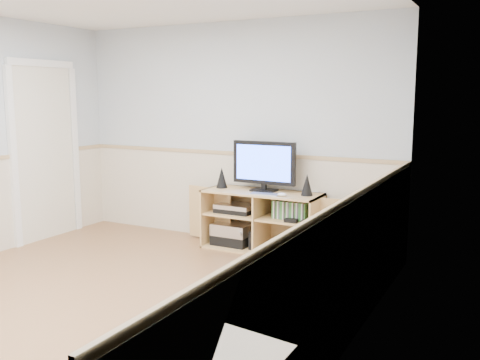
# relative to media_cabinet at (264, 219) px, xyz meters

# --- Properties ---
(room) EXTENTS (4.04, 4.54, 2.54)m
(room) POSITION_rel_media_cabinet_xyz_m (-0.57, -1.91, 0.88)
(room) COLOR #A8734B
(room) RESTS_ON ground
(media_cabinet) EXTENTS (2.02, 0.48, 0.65)m
(media_cabinet) POSITION_rel_media_cabinet_xyz_m (0.00, 0.00, 0.00)
(media_cabinet) COLOR tan
(media_cabinet) RESTS_ON floor
(monitor) EXTENTS (0.72, 0.18, 0.54)m
(monitor) POSITION_rel_media_cabinet_xyz_m (0.00, -0.01, 0.61)
(monitor) COLOR black
(monitor) RESTS_ON media_cabinet
(speaker_left) EXTENTS (0.13, 0.13, 0.23)m
(speaker_left) POSITION_rel_media_cabinet_xyz_m (-0.51, -0.04, 0.43)
(speaker_left) COLOR black
(speaker_left) RESTS_ON media_cabinet
(speaker_right) EXTENTS (0.12, 0.12, 0.23)m
(speaker_right) POSITION_rel_media_cabinet_xyz_m (0.51, -0.04, 0.43)
(speaker_right) COLOR black
(speaker_right) RESTS_ON media_cabinet
(keyboard) EXTENTS (0.32, 0.15, 0.01)m
(keyboard) POSITION_rel_media_cabinet_xyz_m (0.10, -0.20, 0.32)
(keyboard) COLOR silver
(keyboard) RESTS_ON media_cabinet
(mouse) EXTENTS (0.11, 0.08, 0.04)m
(mouse) POSITION_rel_media_cabinet_xyz_m (0.29, -0.20, 0.34)
(mouse) COLOR white
(mouse) RESTS_ON media_cabinet
(av_components) EXTENTS (0.51, 0.31, 0.47)m
(av_components) POSITION_rel_media_cabinet_xyz_m (-0.34, -0.06, -0.11)
(av_components) COLOR black
(av_components) RESTS_ON media_cabinet
(game_consoles) EXTENTS (0.46, 0.31, 0.11)m
(game_consoles) POSITION_rel_media_cabinet_xyz_m (0.33, -0.07, -0.26)
(game_consoles) COLOR white
(game_consoles) RESTS_ON media_cabinet
(game_cases) EXTENTS (0.38, 0.14, 0.19)m
(game_cases) POSITION_rel_media_cabinet_xyz_m (0.34, -0.08, 0.15)
(game_cases) COLOR #3F8C3F
(game_cases) RESTS_ON media_cabinet
(wall_outlet) EXTENTS (0.12, 0.03, 0.12)m
(wall_outlet) POSITION_rel_media_cabinet_xyz_m (0.49, 0.20, 0.27)
(wall_outlet) COLOR white
(wall_outlet) RESTS_ON wall_back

